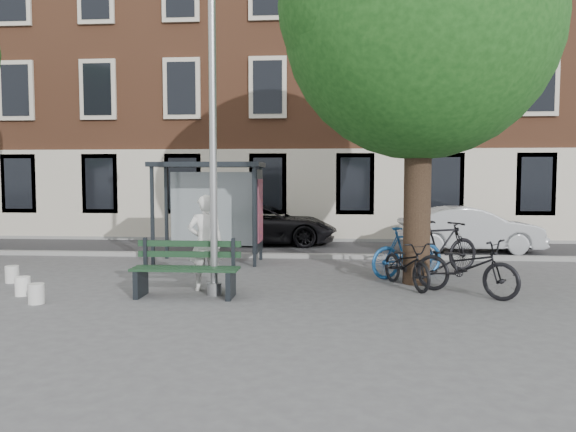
# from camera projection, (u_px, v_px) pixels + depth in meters

# --- Properties ---
(ground) EXTENTS (90.00, 90.00, 0.00)m
(ground) POSITION_uv_depth(u_px,v_px,m) (214.00, 295.00, 10.67)
(ground) COLOR #4C4C4F
(ground) RESTS_ON ground
(road) EXTENTS (40.00, 4.00, 0.01)m
(road) POSITION_uv_depth(u_px,v_px,m) (261.00, 248.00, 17.63)
(road) COLOR #28282B
(road) RESTS_ON ground
(curb_near) EXTENTS (40.00, 0.25, 0.12)m
(curb_near) POSITION_uv_depth(u_px,v_px,m) (252.00, 255.00, 15.64)
(curb_near) COLOR gray
(curb_near) RESTS_ON ground
(curb_far) EXTENTS (40.00, 0.25, 0.12)m
(curb_far) POSITION_uv_depth(u_px,v_px,m) (268.00, 239.00, 19.62)
(curb_far) COLOR gray
(curb_far) RESTS_ON ground
(building_row) EXTENTS (30.00, 8.00, 14.00)m
(building_row) POSITION_uv_depth(u_px,v_px,m) (279.00, 61.00, 23.10)
(building_row) COLOR brown
(building_row) RESTS_ON ground
(lamppost) EXTENTS (0.28, 0.35, 6.11)m
(lamppost) POSITION_uv_depth(u_px,v_px,m) (213.00, 148.00, 10.47)
(lamppost) COLOR #9EA0A3
(lamppost) RESTS_ON ground
(tree_right) EXTENTS (5.76, 5.60, 8.20)m
(tree_right) POSITION_uv_depth(u_px,v_px,m) (422.00, 10.00, 11.33)
(tree_right) COLOR black
(tree_right) RESTS_ON ground
(bus_shelter) EXTENTS (2.85, 1.45, 2.62)m
(bus_shelter) POSITION_uv_depth(u_px,v_px,m) (224.00, 189.00, 14.67)
(bus_shelter) COLOR #1E2328
(bus_shelter) RESTS_ON ground
(painter) EXTENTS (0.79, 0.63, 1.90)m
(painter) POSITION_uv_depth(u_px,v_px,m) (205.00, 243.00, 11.08)
(painter) COLOR white
(painter) RESTS_ON ground
(bench) EXTENTS (2.00, 0.67, 1.03)m
(bench) POSITION_uv_depth(u_px,v_px,m) (186.00, 272.00, 10.53)
(bench) COLOR #1E2328
(bench) RESTS_ON ground
(bike_a) EXTENTS (2.08, 1.87, 1.09)m
(bike_a) POSITION_uv_depth(u_px,v_px,m) (466.00, 267.00, 10.63)
(bike_a) COLOR black
(bike_a) RESTS_ON ground
(bike_b) EXTENTS (1.92, 1.42, 1.14)m
(bike_b) POSITION_uv_depth(u_px,v_px,m) (408.00, 252.00, 12.49)
(bike_b) COLOR #1A4E8F
(bike_b) RESTS_ON ground
(bike_c) EXTENTS (1.26, 1.93, 0.96)m
(bike_c) POSITION_uv_depth(u_px,v_px,m) (407.00, 264.00, 11.40)
(bike_c) COLOR black
(bike_c) RESTS_ON ground
(bike_d) EXTENTS (2.11, 1.46, 1.24)m
(bike_d) POSITION_uv_depth(u_px,v_px,m) (441.00, 247.00, 13.07)
(bike_d) COLOR black
(bike_d) RESTS_ON ground
(car_dark) EXTENTS (4.71, 2.20, 1.30)m
(car_dark) POSITION_uv_depth(u_px,v_px,m) (266.00, 225.00, 18.64)
(car_dark) COLOR black
(car_dark) RESTS_ON ground
(car_silver) EXTENTS (4.20, 1.68, 1.36)m
(car_silver) POSITION_uv_depth(u_px,v_px,m) (470.00, 230.00, 16.67)
(car_silver) COLOR #ABAEB3
(car_silver) RESTS_ON ground
(bucket_a) EXTENTS (0.30, 0.30, 0.36)m
(bucket_a) POSITION_uv_depth(u_px,v_px,m) (36.00, 294.00, 9.94)
(bucket_a) COLOR silver
(bucket_a) RESTS_ON ground
(bucket_b) EXTENTS (0.36, 0.36, 0.36)m
(bucket_b) POSITION_uv_depth(u_px,v_px,m) (23.00, 286.00, 10.62)
(bucket_b) COLOR white
(bucket_b) RESTS_ON ground
(bucket_c) EXTENTS (0.33, 0.33, 0.36)m
(bucket_c) POSITION_uv_depth(u_px,v_px,m) (12.00, 274.00, 11.92)
(bucket_c) COLOR silver
(bucket_c) RESTS_ON ground
(notice_sign) EXTENTS (0.32, 0.15, 1.92)m
(notice_sign) POSITION_uv_depth(u_px,v_px,m) (415.00, 215.00, 12.62)
(notice_sign) COLOR #9EA0A3
(notice_sign) RESTS_ON ground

